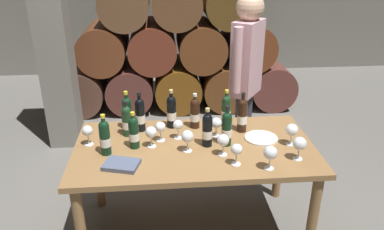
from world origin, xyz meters
The scene contains 29 objects.
ground_plane centered at (0.00, 0.00, 0.00)m, with size 14.00×14.00×0.00m, color #66635E.
barrel_stack centered at (0.00, 2.60, 0.75)m, with size 3.12×0.90×1.69m.
stone_pillar centered at (-1.30, 1.60, 1.30)m, with size 0.32×0.32×2.60m, color slate.
dining_table centered at (0.00, 0.00, 0.67)m, with size 1.70×0.90×0.76m.
wine_bottle_0 centered at (-0.48, 0.21, 0.88)m, with size 0.07×0.07×0.27m.
wine_bottle_1 centered at (0.09, 0.00, 0.89)m, with size 0.07×0.07×0.29m.
wine_bottle_2 centered at (0.38, 0.20, 0.89)m, with size 0.07×0.07×0.31m.
wine_bottle_3 centered at (-0.42, 0.02, 0.88)m, with size 0.07×0.07×0.27m.
wine_bottle_4 centered at (0.03, 0.30, 0.88)m, with size 0.07×0.07×0.28m.
wine_bottle_5 centered at (-0.61, -0.06, 0.89)m, with size 0.07×0.07×0.29m.
wine_bottle_6 centered at (-0.49, 0.32, 0.89)m, with size 0.07×0.07×0.31m.
wine_bottle_7 centered at (0.23, 0.00, 0.89)m, with size 0.07×0.07×0.30m.
wine_bottle_8 centered at (-0.15, 0.32, 0.89)m, with size 0.07×0.07×0.31m.
wine_bottle_9 centered at (-0.39, 0.28, 0.89)m, with size 0.07×0.07×0.31m.
wine_bottle_10 centered at (0.28, 0.32, 0.89)m, with size 0.07×0.07×0.30m.
wine_glass_0 centered at (0.69, -0.04, 0.87)m, with size 0.09×0.09×0.16m.
wine_glass_1 centered at (0.67, -0.24, 0.87)m, with size 0.09×0.09×0.16m.
wine_glass_2 centered at (-0.06, -0.07, 0.87)m, with size 0.09×0.09×0.16m.
wine_glass_3 centered at (0.17, 0.13, 0.87)m, with size 0.08×0.08×0.15m.
wine_glass_4 centered at (0.18, -0.14, 0.87)m, with size 0.08×0.08×0.16m.
wine_glass_5 centered at (-0.24, 0.10, 0.87)m, with size 0.08×0.08×0.15m.
wine_glass_6 centered at (0.25, -0.27, 0.87)m, with size 0.07×0.07×0.15m.
wine_glass_7 centered at (-0.75, 0.08, 0.87)m, with size 0.08×0.08×0.15m.
wine_glass_8 centered at (-0.11, 0.12, 0.86)m, with size 0.07×0.07×0.15m.
wine_glass_9 centered at (-0.30, 0.01, 0.87)m, with size 0.08×0.08×0.16m.
wine_glass_10 centered at (0.45, -0.34, 0.87)m, with size 0.09×0.09×0.16m.
tasting_notebook centered at (-0.49, -0.23, 0.77)m, with size 0.22×0.16×0.03m, color #4C5670.
serving_plate centered at (0.50, 0.06, 0.77)m, with size 0.24×0.24×0.01m, color white.
sommelier_presenting centered at (0.52, 0.75, 1.04)m, with size 0.33×0.42×1.72m.
Camera 1 is at (-0.22, -2.38, 2.09)m, focal length 35.92 mm.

